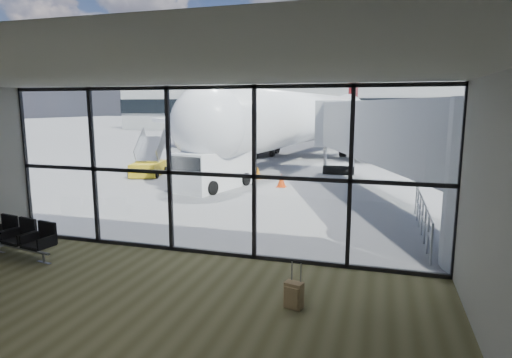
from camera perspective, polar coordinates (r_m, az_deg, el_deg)
The scene contains 20 objects.
ground at distance 50.64m, azimuth 11.58°, elevation 4.95°, with size 220.00×220.00×0.00m, color slate.
lounge_shell at distance 7.09m, azimuth -21.09°, elevation -1.64°, with size 12.02×8.01×4.51m.
glass_curtain_wall at distance 11.29m, azimuth -6.07°, elevation 0.86°, with size 12.10×0.12×4.50m.
jet_bridge at distance 17.43m, azimuth 18.50°, elevation 5.19°, with size 8.00×16.50×4.33m.
apron_railing at distance 14.24m, azimuth 21.34°, elevation -4.19°, with size 0.06×5.46×1.11m.
far_terminal at distance 72.44m, azimuth 12.76°, elevation 9.59°, with size 80.00×12.20×11.00m.
tree_0 at distance 95.93m, azimuth -14.70°, elevation 9.72°, with size 4.95×4.95×7.12m.
tree_1 at distance 93.00m, azimuth -11.49°, elevation 10.24°, with size 5.61×5.61×8.07m.
tree_2 at distance 90.37m, azimuth -8.08°, elevation 10.75°, with size 6.27×6.27×9.03m.
tree_3 at distance 88.05m, azimuth -4.45°, elevation 10.04°, with size 4.95×4.95×7.12m.
tree_4 at distance 86.11m, azimuth -0.65°, elevation 10.49°, with size 5.61×5.61×8.07m.
tree_5 at distance 84.55m, azimuth 3.31°, elevation 10.91°, with size 6.27×6.27×9.03m.
seating_row at distance 13.07m, azimuth -28.63°, elevation -6.66°, with size 2.27×1.01×1.01m.
suitcase at distance 8.77m, azimuth 5.04°, elevation -15.14°, with size 0.40×0.32×0.96m.
airliner at distance 36.49m, azimuth 7.47°, elevation 8.12°, with size 33.26×38.71×10.00m.
service_van at distance 20.90m, azimuth -5.80°, elevation 1.32°, with size 2.91×4.61×1.86m.
belt_loader at distance 33.82m, azimuth 0.21°, elevation 3.95°, with size 2.74×4.15×1.82m.
mobile_stairs at distance 25.60m, azimuth -14.14°, elevation 1.61°, with size 2.15×3.32×2.16m.
traffic_cone_a at distance 21.34m, azimuth 3.41°, elevation -0.21°, with size 0.47×0.47×0.67m.
traffic_cone_b at distance 23.74m, azimuth 0.25°, elevation 0.81°, with size 0.47×0.47×0.67m.
Camera 1 is at (4.28, -10.30, 3.96)m, focal length 30.00 mm.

